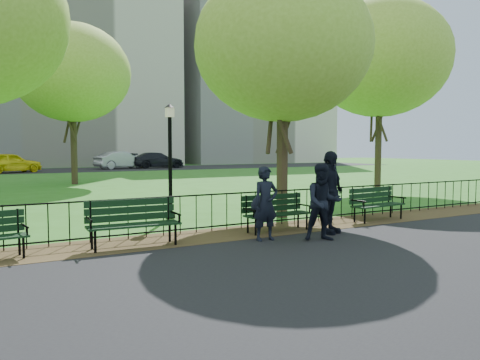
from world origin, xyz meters
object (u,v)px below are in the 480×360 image
park_bench_right_a (375,200)px  person_right (329,192)px  park_bench_main (268,207)px  sedan_dark (158,160)px  sedan_silver (121,160)px  tree_far_c (72,73)px  park_bench_left_a (133,218)px  person_mid (323,202)px  taxi (10,163)px  person_left (266,204)px  lamppost (170,156)px  tree_near_e (283,46)px  tree_mid_e (380,58)px

park_bench_right_a → person_right: bearing=-164.4°
park_bench_main → sedan_dark: bearing=73.4°
park_bench_main → sedan_silver: size_ratio=0.35×
tree_far_c → park_bench_left_a: bearing=-96.3°
park_bench_right_a → sedan_silver: size_ratio=0.36×
person_mid → taxi: person_mid is taller
person_right → sedan_silver: size_ratio=0.39×
person_right → person_mid: bearing=-160.1°
person_left → taxi: 32.24m
park_bench_left_a → park_bench_right_a: bearing=2.7°
tree_far_c → sedan_silver: (7.08, 16.68, -5.14)m
park_bench_right_a → sedan_silver: 33.95m
taxi → person_right: bearing=166.0°
sedan_silver → sedan_dark: (3.50, 0.03, -0.05)m
person_right → taxi: size_ratio=0.41×
park_bench_left_a → taxi: taxi is taller
park_bench_left_a → tree_far_c: tree_far_c is taller
tree_far_c → person_mid: (1.77, -18.67, -5.12)m
tree_far_c → person_right: bearing=-82.4°
lamppost → person_right: size_ratio=1.68×
tree_near_e → person_mid: 5.28m
park_bench_left_a → person_right: size_ratio=0.97×
taxi → sedan_silver: size_ratio=0.96×
person_left → person_right: bearing=1.0°
park_bench_right_a → person_left: bearing=-173.4°
person_left → park_bench_right_a: bearing=14.5°
lamppost → sedan_silver: (6.96, 30.72, -0.93)m
taxi → sedan_dark: taxi is taller
tree_far_c → sedan_dark: tree_far_c is taller
person_right → park_bench_right_a: bearing=-0.6°
park_bench_main → lamppost: 3.66m
tree_near_e → person_left: bearing=-130.3°
tree_near_e → person_right: bearing=-101.5°
taxi → tree_far_c: bearing=167.1°
lamppost → tree_near_e: size_ratio=0.46×
park_bench_right_a → tree_near_e: tree_near_e is taller
lamppost → taxi: 28.21m
tree_far_c → park_bench_main: bearing=-85.9°
tree_near_e → tree_mid_e: bearing=27.8°
person_mid → person_left: bearing=172.4°
park_bench_left_a → person_right: 4.43m
park_bench_left_a → person_mid: person_mid is taller
person_left → sedan_dark: 36.13m
park_bench_main → sedan_dark: sedan_dark is taller
tree_near_e → tree_mid_e: tree_mid_e is taller
park_bench_right_a → park_bench_left_a: bearing=175.3°
person_right → person_left: bearing=157.0°
park_bench_right_a → lamppost: 5.76m
lamppost → tree_near_e: 4.40m
lamppost → tree_near_e: (2.85, -1.36, 3.06)m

